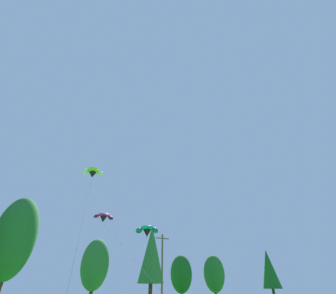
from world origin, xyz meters
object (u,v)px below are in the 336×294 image
Objects in this scene: parafoil_kite_mid_teal at (147,231)px; parafoil_kite_far_magenta at (104,217)px; utility_pole at (162,267)px; parafoil_kite_high_lime_white at (93,172)px.

parafoil_kite_mid_teal is 7.38m from parafoil_kite_far_magenta.
parafoil_kite_mid_teal is at bearing 135.79° from utility_pole.
parafoil_kite_mid_teal is at bearing -5.94° from parafoil_kite_far_magenta.
parafoil_kite_high_lime_white is 8.04m from parafoil_kite_far_magenta.
parafoil_kite_mid_teal is (10.83, 4.64, -6.19)m from parafoil_kite_high_lime_white.
utility_pole is at bearing 12.31° from parafoil_kite_high_lime_white.
utility_pole is 0.52× the size of parafoil_kite_mid_teal.
parafoil_kite_far_magenta is at bearing 164.01° from utility_pole.
utility_pole is at bearing -44.21° from parafoil_kite_mid_teal.
parafoil_kite_high_lime_white is 0.80× the size of parafoil_kite_far_magenta.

